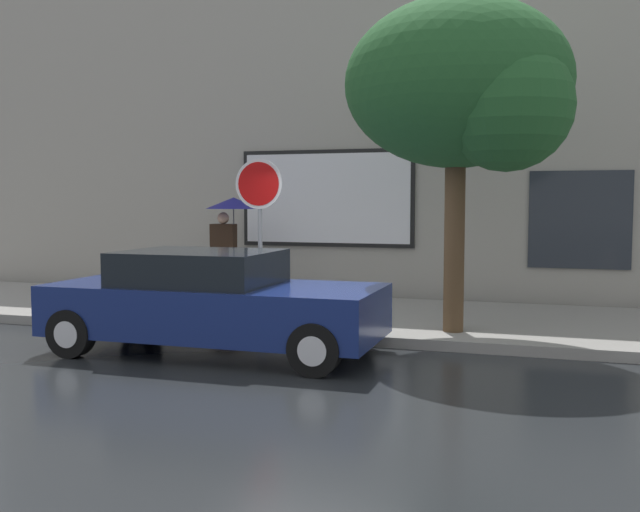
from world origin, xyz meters
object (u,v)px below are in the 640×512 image
(parked_car, at_px, (212,302))
(pedestrian_with_umbrella, at_px, (230,217))
(street_tree, at_px, (466,89))
(stop_sign, at_px, (259,208))

(parked_car, bearing_deg, pedestrian_with_umbrella, 111.58)
(parked_car, relative_size, street_tree, 0.93)
(stop_sign, bearing_deg, parked_car, -93.90)
(street_tree, distance_m, stop_sign, 3.49)
(parked_car, relative_size, stop_sign, 1.76)
(pedestrian_with_umbrella, xyz_separation_m, street_tree, (4.77, -2.42, 1.88))
(pedestrian_with_umbrella, xyz_separation_m, stop_sign, (1.72, -2.67, 0.20))
(pedestrian_with_umbrella, relative_size, stop_sign, 0.77)
(pedestrian_with_umbrella, relative_size, street_tree, 0.41)
(parked_car, distance_m, street_tree, 4.62)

